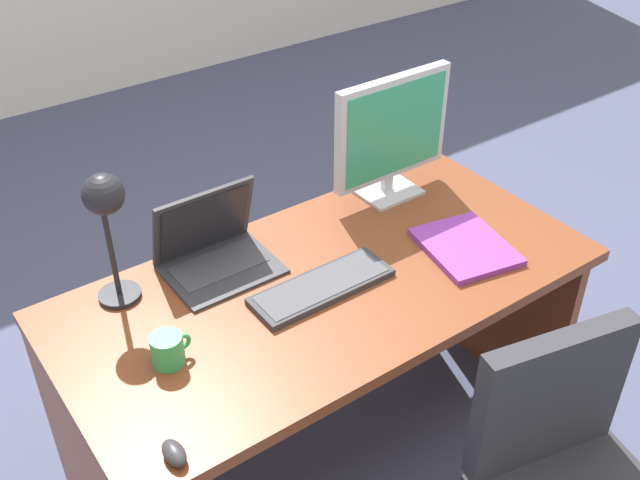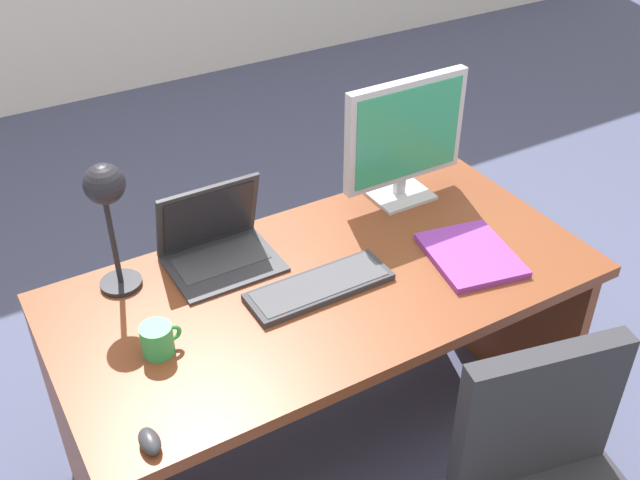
{
  "view_description": "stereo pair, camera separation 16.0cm",
  "coord_description": "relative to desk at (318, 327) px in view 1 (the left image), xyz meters",
  "views": [
    {
      "loc": [
        -1.01,
        -1.38,
        2.11
      ],
      "look_at": [
        0.0,
        0.04,
        0.87
      ],
      "focal_mm": 42.02,
      "sensor_mm": 36.0,
      "label": 1
    },
    {
      "loc": [
        -0.88,
        -1.47,
        2.11
      ],
      "look_at": [
        0.0,
        0.04,
        0.87
      ],
      "focal_mm": 42.02,
      "sensor_mm": 36.0,
      "label": 2
    }
  ],
  "objects": [
    {
      "name": "desk",
      "position": [
        0.0,
        0.0,
        0.0
      ],
      "size": [
        1.59,
        0.78,
        0.75
      ],
      "color": "brown",
      "rests_on": "ground"
    },
    {
      "name": "ground",
      "position": [
        0.0,
        1.45,
        -0.54
      ],
      "size": [
        12.0,
        12.0,
        0.0
      ],
      "primitive_type": "plane",
      "color": "#474C6B"
    },
    {
      "name": "desk_lamp",
      "position": [
        -0.52,
        0.21,
        0.52
      ],
      "size": [
        0.12,
        0.14,
        0.41
      ],
      "color": "black",
      "rests_on": "desk"
    },
    {
      "name": "monitor",
      "position": [
        0.45,
        0.22,
        0.45
      ],
      "size": [
        0.44,
        0.16,
        0.42
      ],
      "color": "#B7BABF",
      "rests_on": "desk"
    },
    {
      "name": "mouse",
      "position": [
        -0.65,
        -0.37,
        0.24
      ],
      "size": [
        0.05,
        0.08,
        0.04
      ],
      "color": "#2D2D33",
      "rests_on": "desk"
    },
    {
      "name": "book",
      "position": [
        0.43,
        -0.17,
        0.23
      ],
      "size": [
        0.3,
        0.34,
        0.02
      ],
      "color": "purple",
      "rests_on": "desk"
    },
    {
      "name": "keyboard",
      "position": [
        -0.04,
        -0.07,
        0.23
      ],
      "size": [
        0.43,
        0.15,
        0.02
      ],
      "color": "#2D2D33",
      "rests_on": "desk"
    },
    {
      "name": "coffee_mug",
      "position": [
        -0.53,
        -0.09,
        0.26
      ],
      "size": [
        0.11,
        0.08,
        0.09
      ],
      "color": "green",
      "rests_on": "desk"
    },
    {
      "name": "laptop",
      "position": [
        -0.23,
        0.22,
        0.29
      ],
      "size": [
        0.32,
        0.26,
        0.24
      ],
      "color": "#2D2D33",
      "rests_on": "desk"
    }
  ]
}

